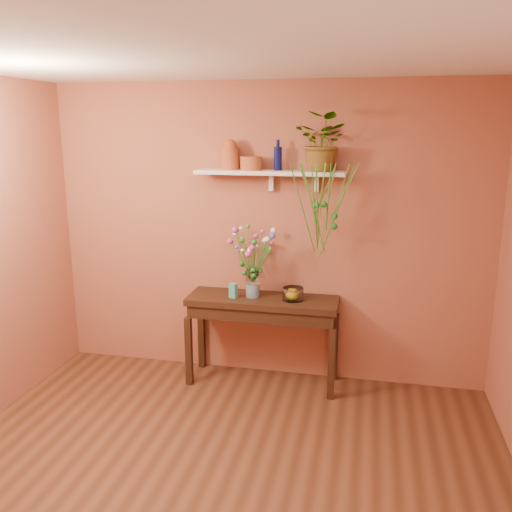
{
  "coord_description": "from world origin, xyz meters",
  "views": [
    {
      "loc": [
        0.92,
        -2.69,
        2.31
      ],
      "look_at": [
        0.0,
        1.55,
        1.25
      ],
      "focal_mm": 37.45,
      "sensor_mm": 36.0,
      "label": 1
    }
  ],
  "objects_px": {
    "terracotta_jug": "(230,155)",
    "spider_plant": "(324,142)",
    "bouquet": "(253,248)",
    "glass_bowl": "(293,294)",
    "sideboard": "(263,310)",
    "blue_bottle": "(278,158)",
    "glass_vase": "(253,285)"
  },
  "relations": [
    {
      "from": "sideboard",
      "to": "blue_bottle",
      "type": "xyz_separation_m",
      "value": [
        0.1,
        0.13,
        1.34
      ]
    },
    {
      "from": "sideboard",
      "to": "terracotta_jug",
      "type": "height_order",
      "value": "terracotta_jug"
    },
    {
      "from": "sideboard",
      "to": "spider_plant",
      "type": "xyz_separation_m",
      "value": [
        0.5,
        0.1,
        1.48
      ]
    },
    {
      "from": "spider_plant",
      "to": "glass_vase",
      "type": "relative_size",
      "value": 1.86
    },
    {
      "from": "glass_vase",
      "to": "bouquet",
      "type": "distance_m",
      "value": 0.34
    },
    {
      "from": "sideboard",
      "to": "glass_vase",
      "type": "xyz_separation_m",
      "value": [
        -0.09,
        0.0,
        0.23
      ]
    },
    {
      "from": "terracotta_jug",
      "to": "blue_bottle",
      "type": "height_order",
      "value": "terracotta_jug"
    },
    {
      "from": "spider_plant",
      "to": "glass_bowl",
      "type": "height_order",
      "value": "spider_plant"
    },
    {
      "from": "glass_vase",
      "to": "glass_bowl",
      "type": "distance_m",
      "value": 0.37
    },
    {
      "from": "sideboard",
      "to": "terracotta_jug",
      "type": "bearing_deg",
      "value": 160.23
    },
    {
      "from": "spider_plant",
      "to": "bouquet",
      "type": "distance_m",
      "value": 1.09
    },
    {
      "from": "spider_plant",
      "to": "bouquet",
      "type": "relative_size",
      "value": 0.96
    },
    {
      "from": "blue_bottle",
      "to": "spider_plant",
      "type": "relative_size",
      "value": 0.53
    },
    {
      "from": "glass_bowl",
      "to": "bouquet",
      "type": "bearing_deg",
      "value": 177.15
    },
    {
      "from": "sideboard",
      "to": "spider_plant",
      "type": "relative_size",
      "value": 2.77
    },
    {
      "from": "blue_bottle",
      "to": "glass_vase",
      "type": "relative_size",
      "value": 0.99
    },
    {
      "from": "bouquet",
      "to": "glass_bowl",
      "type": "xyz_separation_m",
      "value": [
        0.36,
        -0.02,
        -0.4
      ]
    },
    {
      "from": "blue_bottle",
      "to": "spider_plant",
      "type": "height_order",
      "value": "spider_plant"
    },
    {
      "from": "bouquet",
      "to": "glass_bowl",
      "type": "bearing_deg",
      "value": -2.85
    },
    {
      "from": "blue_bottle",
      "to": "bouquet",
      "type": "xyz_separation_m",
      "value": [
        -0.19,
        -0.11,
        -0.77
      ]
    },
    {
      "from": "spider_plant",
      "to": "glass_vase",
      "type": "xyz_separation_m",
      "value": [
        -0.59,
        -0.09,
        -1.25
      ]
    },
    {
      "from": "spider_plant",
      "to": "glass_bowl",
      "type": "bearing_deg",
      "value": -155.57
    },
    {
      "from": "sideboard",
      "to": "blue_bottle",
      "type": "bearing_deg",
      "value": 50.79
    },
    {
      "from": "bouquet",
      "to": "glass_bowl",
      "type": "height_order",
      "value": "bouquet"
    },
    {
      "from": "sideboard",
      "to": "glass_bowl",
      "type": "bearing_deg",
      "value": -1.01
    },
    {
      "from": "terracotta_jug",
      "to": "spider_plant",
      "type": "height_order",
      "value": "spider_plant"
    },
    {
      "from": "terracotta_jug",
      "to": "spider_plant",
      "type": "bearing_deg",
      "value": -1.35
    },
    {
      "from": "bouquet",
      "to": "sideboard",
      "type": "bearing_deg",
      "value": -8.43
    },
    {
      "from": "terracotta_jug",
      "to": "blue_bottle",
      "type": "xyz_separation_m",
      "value": [
        0.42,
        0.01,
        -0.02
      ]
    },
    {
      "from": "sideboard",
      "to": "spider_plant",
      "type": "distance_m",
      "value": 1.57
    },
    {
      "from": "terracotta_jug",
      "to": "spider_plant",
      "type": "distance_m",
      "value": 0.82
    },
    {
      "from": "spider_plant",
      "to": "bouquet",
      "type": "bearing_deg",
      "value": -172.01
    }
  ]
}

